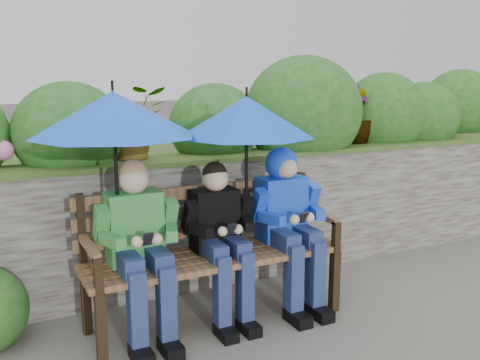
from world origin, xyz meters
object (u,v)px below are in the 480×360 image
park_bench (211,244)px  boy_left (139,242)px  boy_right (288,214)px  umbrella_left (114,114)px  boy_middle (220,233)px  umbrella_right (247,117)px

park_bench → boy_left: bearing=-170.8°
boy_right → umbrella_left: 1.40m
boy_left → boy_right: size_ratio=1.00×
park_bench → boy_right: (0.57, -0.07, 0.16)m
boy_middle → umbrella_right: size_ratio=1.18×
boy_right → umbrella_left: umbrella_left is taller
boy_middle → boy_right: size_ratio=0.95×
park_bench → umbrella_left: 1.10m
boy_left → umbrella_left: bearing=148.8°
park_bench → boy_middle: bearing=-64.5°
boy_left → boy_right: (1.08, 0.01, 0.05)m
boy_left → boy_middle: bearing=0.6°
boy_middle → umbrella_left: umbrella_left is taller
boy_middle → umbrella_left: 1.05m
boy_right → umbrella_left: size_ratio=1.15×
boy_right → umbrella_right: (-0.32, 0.03, 0.70)m
boy_left → boy_middle: size_ratio=1.05×
boy_middle → park_bench: bearing=115.5°
umbrella_left → park_bench: bearing=1.7°
umbrella_left → boy_right: bearing=-2.5°
boy_right → umbrella_right: 0.77m
umbrella_left → umbrella_right: bearing=-1.6°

